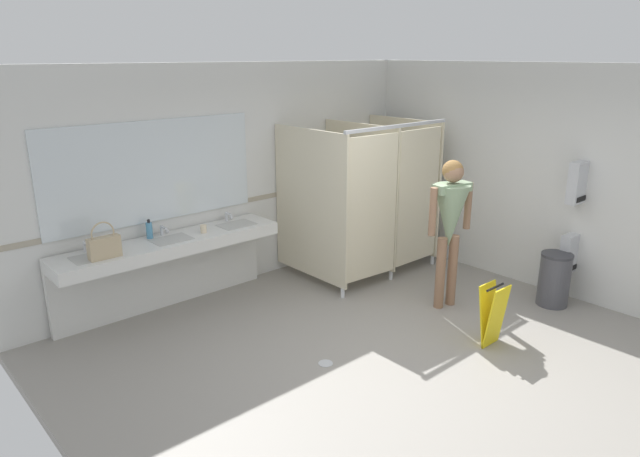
{
  "coord_description": "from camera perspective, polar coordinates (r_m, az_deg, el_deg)",
  "views": [
    {
      "loc": [
        -3.87,
        -3.08,
        2.83
      ],
      "look_at": [
        -0.42,
        0.82,
        1.23
      ],
      "focal_mm": 31.99,
      "sensor_mm": 36.0,
      "label": 1
    }
  ],
  "objects": [
    {
      "name": "ground_plane",
      "position": [
        5.72,
        8.82,
        -13.34
      ],
      "size": [
        5.86,
        6.15,
        0.1
      ],
      "primitive_type": "cube",
      "color": "gray"
    },
    {
      "name": "wall_back",
      "position": [
        7.21,
        -8.21,
        5.25
      ],
      "size": [
        5.86,
        0.12,
        2.74
      ],
      "primitive_type": "cube",
      "color": "silver",
      "rests_on": "ground_plane"
    },
    {
      "name": "wall_side_right",
      "position": [
        7.39,
        22.91,
        4.35
      ],
      "size": [
        0.12,
        6.15,
        2.74
      ],
      "primitive_type": "cube",
      "color": "silver",
      "rests_on": "ground_plane"
    },
    {
      "name": "wall_back_tile_band",
      "position": [
        7.23,
        -7.82,
        2.71
      ],
      "size": [
        5.86,
        0.01,
        0.06
      ],
      "primitive_type": "cube",
      "color": "#9E937F",
      "rests_on": "wall_back"
    },
    {
      "name": "vanity_counter",
      "position": [
        6.64,
        -14.98,
        -2.77
      ],
      "size": [
        2.56,
        0.55,
        0.99
      ],
      "color": "silver",
      "rests_on": "ground_plane"
    },
    {
      "name": "mirror_panel",
      "position": [
        6.56,
        -16.38,
        5.48
      ],
      "size": [
        2.46,
        0.02,
        1.12
      ],
      "primitive_type": "cube",
      "color": "silver",
      "rests_on": "wall_back"
    },
    {
      "name": "bathroom_stalls",
      "position": [
        7.48,
        4.95,
        3.32
      ],
      "size": [
        1.8,
        1.34,
        2.01
      ],
      "color": "beige",
      "rests_on": "ground_plane"
    },
    {
      "name": "paper_towel_dispenser_upper",
      "position": [
        7.15,
        24.5,
        4.23
      ],
      "size": [
        0.36,
        0.13,
        0.48
      ],
      "color": "#B7BABF",
      "rests_on": "wall_side_right"
    },
    {
      "name": "paper_towel_dispenser_lower",
      "position": [
        7.36,
        23.74,
        -2.24
      ],
      "size": [
        0.32,
        0.13,
        0.46
      ],
      "color": "#B7BABF",
      "rests_on": "wall_side_right"
    },
    {
      "name": "trash_bin",
      "position": [
        7.19,
        22.39,
        -4.72
      ],
      "size": [
        0.36,
        0.36,
        0.63
      ],
      "color": "#47474C",
      "rests_on": "ground_plane"
    },
    {
      "name": "person_standing",
      "position": [
        6.53,
        12.9,
        1.29
      ],
      "size": [
        0.59,
        0.47,
        1.72
      ],
      "color": "#8C664C",
      "rests_on": "ground_plane"
    },
    {
      "name": "handbag",
      "position": [
        6.04,
        -20.78,
        -1.65
      ],
      "size": [
        0.31,
        0.1,
        0.38
      ],
      "color": "tan",
      "rests_on": "vanity_counter"
    },
    {
      "name": "soap_dispenser",
      "position": [
        6.54,
        -16.71,
        -0.16
      ],
      "size": [
        0.07,
        0.07,
        0.22
      ],
      "color": "teal",
      "rests_on": "vanity_counter"
    },
    {
      "name": "paper_cup",
      "position": [
        6.61,
        -11.58,
        -0.03
      ],
      "size": [
        0.07,
        0.07,
        0.09
      ],
      "primitive_type": "cylinder",
      "color": "beige",
      "rests_on": "vanity_counter"
    },
    {
      "name": "wet_floor_sign",
      "position": [
        6.01,
        16.88,
        -8.25
      ],
      "size": [
        0.28,
        0.19,
        0.64
      ],
      "color": "yellow",
      "rests_on": "ground_plane"
    },
    {
      "name": "floor_drain_cover",
      "position": [
        5.58,
        0.56,
        -13.32
      ],
      "size": [
        0.14,
        0.14,
        0.01
      ],
      "primitive_type": "cylinder",
      "color": "#B7BABF",
      "rests_on": "ground_plane"
    }
  ]
}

